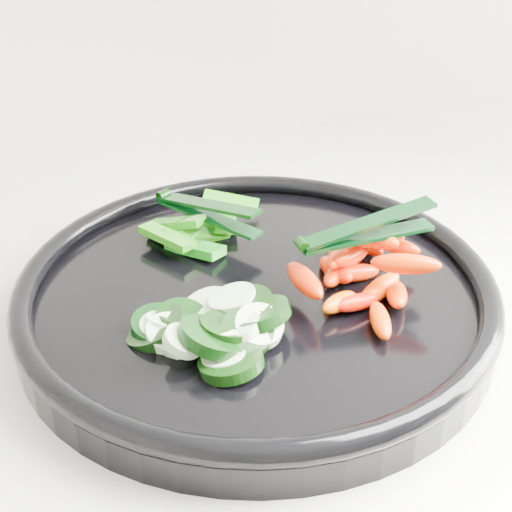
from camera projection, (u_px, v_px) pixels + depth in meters
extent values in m
cylinder|color=black|center=(256.00, 302.00, 0.57)|extent=(0.45, 0.45, 0.02)
torus|color=black|center=(256.00, 282.00, 0.56)|extent=(0.46, 0.46, 0.02)
cylinder|color=black|center=(181.00, 322.00, 0.51)|extent=(0.05, 0.05, 0.02)
cylinder|color=beige|center=(165.00, 324.00, 0.51)|extent=(0.04, 0.04, 0.02)
cylinder|color=black|center=(183.00, 322.00, 0.51)|extent=(0.04, 0.04, 0.02)
cylinder|color=#D4F6C4|center=(170.00, 335.00, 0.50)|extent=(0.04, 0.04, 0.02)
cylinder|color=black|center=(231.00, 362.00, 0.48)|extent=(0.05, 0.05, 0.02)
cylinder|color=#E1FBC9|center=(224.00, 358.00, 0.48)|extent=(0.03, 0.03, 0.02)
cylinder|color=black|center=(204.00, 315.00, 0.52)|extent=(0.05, 0.05, 0.02)
cylinder|color=#B9D9AE|center=(208.00, 306.00, 0.53)|extent=(0.05, 0.05, 0.02)
cylinder|color=black|center=(161.00, 326.00, 0.51)|extent=(0.06, 0.06, 0.02)
cylinder|color=beige|center=(160.00, 328.00, 0.51)|extent=(0.04, 0.04, 0.01)
cylinder|color=black|center=(157.00, 329.00, 0.51)|extent=(0.06, 0.06, 0.03)
cylinder|color=beige|center=(182.00, 338.00, 0.50)|extent=(0.05, 0.05, 0.02)
cylinder|color=black|center=(258.00, 315.00, 0.50)|extent=(0.06, 0.06, 0.03)
cylinder|color=beige|center=(240.00, 328.00, 0.49)|extent=(0.04, 0.04, 0.02)
cylinder|color=black|center=(211.00, 337.00, 0.48)|extent=(0.05, 0.06, 0.03)
cylinder|color=beige|center=(184.00, 341.00, 0.48)|extent=(0.04, 0.04, 0.02)
cylinder|color=black|center=(247.00, 332.00, 0.49)|extent=(0.05, 0.05, 0.03)
cylinder|color=#D3EFBF|center=(259.00, 326.00, 0.49)|extent=(0.05, 0.05, 0.03)
cylinder|color=black|center=(243.00, 309.00, 0.51)|extent=(0.05, 0.05, 0.02)
cylinder|color=beige|center=(233.00, 300.00, 0.52)|extent=(0.05, 0.05, 0.02)
cylinder|color=black|center=(227.00, 328.00, 0.49)|extent=(0.05, 0.05, 0.02)
cylinder|color=#E5FCC9|center=(223.00, 331.00, 0.49)|extent=(0.04, 0.04, 0.01)
ellipsoid|color=#E53500|center=(379.00, 289.00, 0.54)|extent=(0.05, 0.03, 0.03)
ellipsoid|color=#DE0C00|center=(356.00, 302.00, 0.53)|extent=(0.04, 0.02, 0.02)
ellipsoid|color=#DA4000|center=(380.00, 320.00, 0.51)|extent=(0.02, 0.04, 0.02)
ellipsoid|color=#FF3100|center=(336.00, 270.00, 0.57)|extent=(0.02, 0.05, 0.03)
ellipsoid|color=red|center=(396.00, 294.00, 0.54)|extent=(0.03, 0.05, 0.03)
ellipsoid|color=#F22200|center=(335.00, 275.00, 0.56)|extent=(0.04, 0.04, 0.02)
ellipsoid|color=#E25B00|center=(339.00, 302.00, 0.53)|extent=(0.04, 0.03, 0.02)
ellipsoid|color=#F03000|center=(356.00, 273.00, 0.56)|extent=(0.05, 0.02, 0.02)
ellipsoid|color=#F21F00|center=(365.00, 243.00, 0.60)|extent=(0.03, 0.05, 0.02)
ellipsoid|color=#F83900|center=(341.00, 251.00, 0.59)|extent=(0.04, 0.05, 0.02)
ellipsoid|color=#F32400|center=(305.00, 280.00, 0.53)|extent=(0.02, 0.06, 0.02)
ellipsoid|color=#DE5100|center=(372.00, 236.00, 0.59)|extent=(0.03, 0.06, 0.03)
ellipsoid|color=#FE1400|center=(337.00, 258.00, 0.56)|extent=(0.04, 0.04, 0.02)
ellipsoid|color=#FD0F00|center=(350.00, 255.00, 0.56)|extent=(0.05, 0.04, 0.03)
ellipsoid|color=#FD2900|center=(396.00, 246.00, 0.57)|extent=(0.04, 0.03, 0.02)
ellipsoid|color=#FC5B00|center=(373.00, 238.00, 0.56)|extent=(0.04, 0.05, 0.03)
ellipsoid|color=#EA4700|center=(376.00, 238.00, 0.55)|extent=(0.05, 0.03, 0.02)
ellipsoid|color=#EE5800|center=(406.00, 264.00, 0.52)|extent=(0.05, 0.04, 0.02)
cube|color=#106F0A|center=(196.00, 232.00, 0.63)|extent=(0.05, 0.05, 0.02)
cube|color=#0D6709|center=(207.00, 235.00, 0.62)|extent=(0.05, 0.03, 0.02)
cube|color=#1E6F0A|center=(225.00, 221.00, 0.65)|extent=(0.03, 0.06, 0.02)
cube|color=#0A6A0D|center=(195.00, 248.00, 0.60)|extent=(0.05, 0.05, 0.02)
cube|color=#0A6F0E|center=(201.00, 230.00, 0.63)|extent=(0.06, 0.03, 0.02)
cube|color=#126609|center=(183.00, 229.00, 0.63)|extent=(0.05, 0.07, 0.03)
cube|color=#0A6D0A|center=(176.00, 223.00, 0.62)|extent=(0.05, 0.05, 0.02)
cube|color=#136409|center=(167.00, 237.00, 0.60)|extent=(0.04, 0.05, 0.01)
cube|color=#1C740B|center=(231.00, 202.00, 0.66)|extent=(0.05, 0.04, 0.02)
cylinder|color=black|center=(302.00, 244.00, 0.52)|extent=(0.01, 0.01, 0.01)
cube|color=black|center=(367.00, 236.00, 0.54)|extent=(0.11, 0.03, 0.00)
cube|color=black|center=(369.00, 223.00, 0.54)|extent=(0.11, 0.03, 0.02)
cylinder|color=black|center=(163.00, 194.00, 0.65)|extent=(0.01, 0.01, 0.01)
cube|color=black|center=(208.00, 217.00, 0.62)|extent=(0.08, 0.10, 0.00)
cube|color=black|center=(208.00, 205.00, 0.61)|extent=(0.08, 0.10, 0.02)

